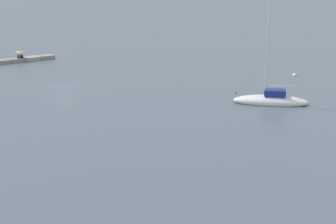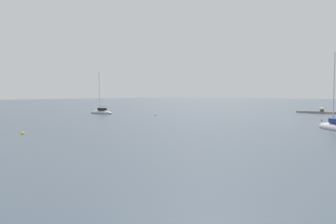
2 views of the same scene
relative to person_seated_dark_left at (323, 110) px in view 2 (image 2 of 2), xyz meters
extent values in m
plane|color=#475666|center=(0.78, 19.95, -0.86)|extent=(500.00, 500.00, 0.00)
cube|color=gray|center=(-1.73, -0.14, -0.56)|extent=(2.46, 1.85, 0.61)
cube|color=gray|center=(0.78, -0.14, -0.56)|extent=(2.46, 1.85, 0.61)
cube|color=gray|center=(3.30, -0.14, -0.56)|extent=(2.46, 1.85, 0.61)
cube|color=gray|center=(5.81, -0.14, -0.56)|extent=(2.46, 1.85, 0.61)
cube|color=#1E2333|center=(-0.03, 0.19, -0.17)|extent=(0.41, 0.46, 0.16)
cube|color=#232328|center=(0.01, -0.08, 0.01)|extent=(0.43, 0.27, 0.52)
sphere|color=tan|center=(0.01, -0.08, 0.37)|extent=(0.22, 0.22, 0.22)
cube|color=#1E2333|center=(0.53, 0.16, -0.17)|extent=(0.41, 0.46, 0.16)
cube|color=brown|center=(0.57, -0.12, 0.01)|extent=(0.43, 0.27, 0.52)
sphere|color=tan|center=(0.57, -0.12, 0.37)|extent=(0.22, 0.22, 0.22)
cylinder|color=black|center=(0.29, -0.10, 0.27)|extent=(0.02, 0.02, 1.05)
cone|color=gold|center=(0.29, -0.10, 0.86)|extent=(1.30, 1.30, 0.23)
sphere|color=black|center=(0.29, -0.10, 1.00)|extent=(0.05, 0.05, 0.05)
ellipsoid|color=#ADB2B7|center=(44.48, 41.03, -0.58)|extent=(8.13, 3.08, 1.36)
cube|color=black|center=(44.08, 40.99, 0.41)|extent=(2.35, 1.59, 0.62)
cylinder|color=silver|center=(45.11, 41.09, 5.31)|extent=(0.14, 0.14, 10.41)
cylinder|color=silver|center=(43.73, 40.95, 1.12)|extent=(2.77, 0.39, 0.10)
sphere|color=black|center=(48.11, 41.41, 0.16)|extent=(0.18, 0.18, 0.18)
ellipsoid|color=silver|center=(-15.76, 41.72, -0.55)|extent=(8.12, 7.75, 1.50)
cylinder|color=silver|center=(-15.25, 41.24, 5.70)|extent=(0.15, 0.15, 11.01)
sphere|color=black|center=(-12.80, 39.00, 0.26)|extent=(0.20, 0.20, 0.20)
sphere|color=white|center=(29.02, 35.69, -0.76)|extent=(0.62, 0.62, 0.62)
sphere|color=yellow|center=(14.53, 76.98, -0.77)|extent=(0.52, 0.52, 0.52)
camera|label=1|loc=(26.29, 82.69, 15.46)|focal=54.29mm
camera|label=2|loc=(-32.84, 99.23, 4.93)|focal=37.53mm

